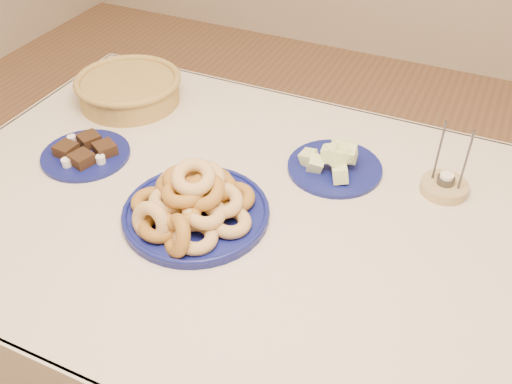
% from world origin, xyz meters
% --- Properties ---
extents(dining_table, '(1.71, 1.11, 0.75)m').
position_xyz_m(dining_table, '(0.00, 0.00, 0.64)').
color(dining_table, brown).
rests_on(dining_table, ground).
extents(donut_platter, '(0.44, 0.44, 0.16)m').
position_xyz_m(donut_platter, '(-0.14, -0.09, 0.79)').
color(donut_platter, navy).
rests_on(donut_platter, dining_table).
extents(melon_plate, '(0.28, 0.28, 0.09)m').
position_xyz_m(melon_plate, '(0.10, 0.23, 0.78)').
color(melon_plate, navy).
rests_on(melon_plate, dining_table).
extents(brownie_plate, '(0.26, 0.26, 0.04)m').
position_xyz_m(brownie_plate, '(-0.53, 0.00, 0.76)').
color(brownie_plate, navy).
rests_on(brownie_plate, dining_table).
extents(wicker_basket, '(0.39, 0.39, 0.09)m').
position_xyz_m(wicker_basket, '(-0.59, 0.30, 0.80)').
color(wicker_basket, olive).
rests_on(wicker_basket, dining_table).
extents(candle_holder, '(0.14, 0.14, 0.20)m').
position_xyz_m(candle_holder, '(0.37, 0.26, 0.77)').
color(candle_holder, tan).
rests_on(candle_holder, dining_table).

